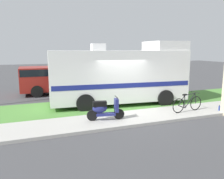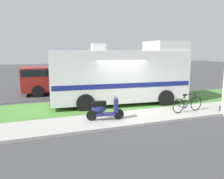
{
  "view_description": "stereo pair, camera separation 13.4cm",
  "coord_description": "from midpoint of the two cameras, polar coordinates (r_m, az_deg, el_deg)",
  "views": [
    {
      "loc": [
        -4.57,
        -9.99,
        3.02
      ],
      "look_at": [
        -0.57,
        0.3,
        1.1
      ],
      "focal_mm": 37.31,
      "sensor_mm": 36.0,
      "label": 1
    },
    {
      "loc": [
        -4.45,
        -10.03,
        3.02
      ],
      "look_at": [
        -0.57,
        0.3,
        1.1
      ],
      "focal_mm": 37.31,
      "sensor_mm": 36.0,
      "label": 2
    }
  ],
  "objects": [
    {
      "name": "grass_strip",
      "position": [
        12.72,
        0.14,
        -3.68
      ],
      "size": [
        24.0,
        3.4,
        0.08
      ],
      "color": "#4C8438",
      "rests_on": "ground"
    },
    {
      "name": "bicycle",
      "position": [
        11.45,
        17.66,
        -3.3
      ],
      "size": [
        1.77,
        0.52,
        0.9
      ],
      "color": "black",
      "rests_on": "ground"
    },
    {
      "name": "ground_plane",
      "position": [
        11.39,
        2.91,
        -5.52
      ],
      "size": [
        80.0,
        80.0,
        0.0
      ],
      "primitive_type": "plane",
      "color": "#424244"
    },
    {
      "name": "sidewalk",
      "position": [
        10.33,
        5.65,
        -6.83
      ],
      "size": [
        24.0,
        2.0,
        0.12
      ],
      "color": "#ADAAA3",
      "rests_on": "ground"
    },
    {
      "name": "motorhome_rv",
      "position": [
        12.71,
        1.67,
        3.63
      ],
      "size": [
        7.5,
        3.1,
        3.45
      ],
      "color": "silver",
      "rests_on": "ground"
    },
    {
      "name": "bottle_green",
      "position": [
        12.25,
        24.5,
        -4.19
      ],
      "size": [
        0.07,
        0.07,
        0.27
      ],
      "color": "navy",
      "rests_on": "ground"
    },
    {
      "name": "pickup_truck_near",
      "position": [
        16.4,
        -14.62,
        2.41
      ],
      "size": [
        5.46,
        2.33,
        1.84
      ],
      "color": "maroon",
      "rests_on": "ground"
    },
    {
      "name": "scooter",
      "position": [
        9.62,
        -2.32,
        -4.85
      ],
      "size": [
        1.56,
        0.57,
        0.97
      ],
      "color": "black",
      "rests_on": "ground"
    }
  ]
}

